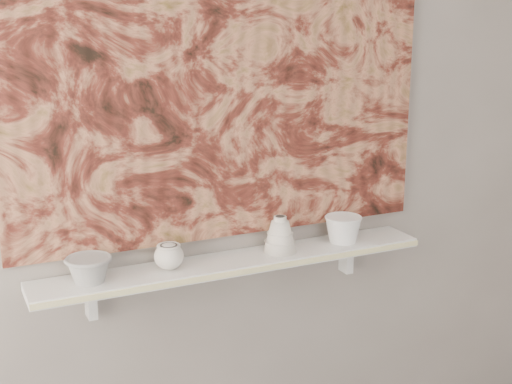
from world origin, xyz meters
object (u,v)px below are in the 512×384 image
shelf (236,263)px  bell_vessel (280,234)px  painting (225,78)px  bowl_white (343,229)px  bowl_grey (89,269)px  cup_cream (169,256)px

shelf → bell_vessel: size_ratio=10.72×
shelf → painting: painting is taller
bell_vessel → bowl_white: size_ratio=0.95×
bowl_grey → cup_cream: size_ratio=1.52×
cup_cream → bell_vessel: bell_vessel is taller
painting → bowl_white: bearing=-10.6°
cup_cream → bell_vessel: size_ratio=0.75×
bell_vessel → bowl_white: bell_vessel is taller
painting → bowl_white: 0.71m
shelf → bowl_white: 0.44m
painting → bowl_white: size_ratio=10.97×
painting → cup_cream: bearing=-161.4°
bowl_grey → bell_vessel: bearing=0.0°
bowl_grey → cup_cream: bearing=0.0°
painting → bowl_white: painting is taller
shelf → bowl_white: (0.43, 0.00, 0.06)m
bowl_grey → bowl_white: 0.93m
shelf → cup_cream: cup_cream is taller
shelf → bowl_grey: 0.51m
bowl_grey → cup_cream: cup_cream is taller
bell_vessel → shelf: bearing=180.0°
bowl_white → bell_vessel: bearing=180.0°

